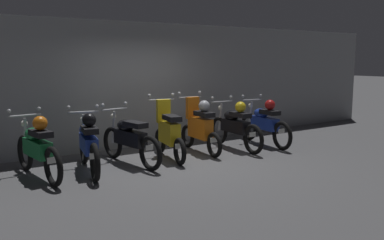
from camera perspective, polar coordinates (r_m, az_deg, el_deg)
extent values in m
plane|color=#4C4C4F|center=(8.00, -1.07, -6.11)|extent=(80.00, 80.00, 0.00)
cube|color=gray|center=(9.65, -8.02, 4.83)|extent=(16.00, 0.30, 2.83)
torus|color=black|center=(8.11, -21.97, -4.18)|extent=(0.16, 0.66, 0.65)
torus|color=black|center=(6.91, -18.55, -6.12)|extent=(0.16, 0.66, 0.65)
cube|color=#197238|center=(7.46, -20.47, -3.66)|extent=(0.31, 0.85, 0.28)
ellipsoid|color=#197238|center=(7.57, -20.96, -1.83)|extent=(0.31, 0.47, 0.22)
cube|color=black|center=(7.24, -20.10, -1.74)|extent=(0.30, 0.54, 0.10)
cylinder|color=#B7BABF|center=(7.89, -22.01, 0.58)|extent=(0.56, 0.10, 0.04)
sphere|color=#B7BABF|center=(7.80, -23.86, 1.13)|extent=(0.07, 0.07, 0.07)
sphere|color=#B7BABF|center=(7.96, -20.28, 1.46)|extent=(0.07, 0.07, 0.07)
cylinder|color=#B7BABF|center=(8.00, -21.98, -2.01)|extent=(0.07, 0.16, 0.65)
sphere|color=silver|center=(7.96, -22.07, -0.45)|extent=(0.12, 0.12, 0.12)
cube|color=white|center=(6.91, -18.67, -5.27)|extent=(0.16, 0.03, 0.10)
sphere|color=orange|center=(7.22, -20.17, -0.41)|extent=(0.24, 0.24, 0.24)
torus|color=black|center=(8.27, -14.65, -3.60)|extent=(0.22, 0.65, 0.65)
torus|color=black|center=(7.01, -13.21, -5.69)|extent=(0.22, 0.65, 0.65)
cube|color=#1E389E|center=(7.60, -14.04, -3.17)|extent=(0.38, 0.86, 0.28)
ellipsoid|color=#1E389E|center=(7.71, -14.27, -1.34)|extent=(0.34, 0.48, 0.22)
cube|color=black|center=(7.37, -13.91, -1.30)|extent=(0.34, 0.56, 0.10)
cylinder|color=#B7BABF|center=(8.05, -14.73, 1.06)|extent=(0.56, 0.15, 0.04)
sphere|color=#B7BABF|center=(8.01, -16.60, 1.67)|extent=(0.07, 0.07, 0.07)
sphere|color=#B7BABF|center=(8.08, -12.93, 1.86)|extent=(0.07, 0.07, 0.07)
cylinder|color=#B7BABF|center=(8.16, -14.69, -1.47)|extent=(0.09, 0.17, 0.65)
sphere|color=silver|center=(8.12, -14.74, 0.05)|extent=(0.12, 0.12, 0.12)
cube|color=white|center=(7.01, -13.27, -4.85)|extent=(0.16, 0.04, 0.10)
sphere|color=black|center=(7.34, -13.96, 0.01)|extent=(0.24, 0.24, 0.24)
torus|color=black|center=(8.57, -10.86, -3.06)|extent=(0.18, 0.66, 0.65)
torus|color=black|center=(7.50, -5.74, -4.58)|extent=(0.18, 0.66, 0.65)
cube|color=black|center=(7.99, -8.50, -2.44)|extent=(0.33, 0.85, 0.28)
ellipsoid|color=black|center=(8.08, -9.14, -0.75)|extent=(0.32, 0.47, 0.22)
cube|color=black|center=(7.79, -7.81, -0.61)|extent=(0.31, 0.55, 0.10)
cylinder|color=#B7BABF|center=(8.37, -10.62, 1.47)|extent=(0.56, 0.11, 0.04)
sphere|color=#B7BABF|center=(8.23, -12.19, 2.00)|extent=(0.07, 0.07, 0.07)
sphere|color=#B7BABF|center=(8.50, -9.14, 2.28)|extent=(0.07, 0.07, 0.07)
cylinder|color=#B7BABF|center=(8.47, -10.73, -0.99)|extent=(0.08, 0.17, 0.65)
sphere|color=silver|center=(8.44, -10.78, 0.49)|extent=(0.12, 0.12, 0.12)
cube|color=white|center=(7.50, -5.86, -3.80)|extent=(0.16, 0.03, 0.10)
torus|color=black|center=(8.94, -4.39, -2.85)|extent=(0.19, 0.54, 0.53)
torus|color=black|center=(7.88, -1.70, -4.36)|extent=(0.19, 0.54, 0.53)
cube|color=gold|center=(8.36, -3.15, -1.74)|extent=(0.35, 0.76, 0.44)
cube|color=gold|center=(8.62, -3.95, 1.25)|extent=(0.30, 0.17, 0.48)
cube|color=black|center=(8.16, -2.78, 0.29)|extent=(0.33, 0.56, 0.10)
cylinder|color=#B7BABF|center=(8.72, -4.26, 2.79)|extent=(0.56, 0.14, 0.04)
sphere|color=#B7BABF|center=(8.63, -5.91, 3.37)|extent=(0.07, 0.07, 0.07)
sphere|color=#B7BABF|center=(8.80, -2.67, 3.51)|extent=(0.07, 0.07, 0.07)
cylinder|color=#B7BABF|center=(8.82, -4.33, -0.22)|extent=(0.08, 0.16, 0.85)
sphere|color=silver|center=(8.78, -4.35, 1.84)|extent=(0.12, 0.12, 0.12)
cube|color=white|center=(7.88, -1.77, -3.61)|extent=(0.16, 0.04, 0.10)
torus|color=black|center=(9.46, -0.59, -2.20)|extent=(0.14, 0.54, 0.53)
torus|color=black|center=(8.48, 3.09, -3.45)|extent=(0.14, 0.54, 0.53)
cube|color=orange|center=(8.91, 1.15, -1.09)|extent=(0.28, 0.75, 0.44)
cube|color=orange|center=(9.16, 0.08, 1.69)|extent=(0.29, 0.14, 0.48)
cube|color=black|center=(8.73, 1.68, 0.83)|extent=(0.28, 0.54, 0.10)
cylinder|color=#B7BABF|center=(9.25, -0.33, 3.13)|extent=(0.56, 0.08, 0.04)
sphere|color=#B7BABF|center=(9.12, -1.77, 3.68)|extent=(0.07, 0.07, 0.07)
sphere|color=#B7BABF|center=(9.37, 1.07, 3.81)|extent=(0.07, 0.07, 0.07)
cylinder|color=#B7BABF|center=(9.35, -0.47, 0.29)|extent=(0.07, 0.15, 0.85)
sphere|color=silver|center=(9.31, -0.47, 2.24)|extent=(0.12, 0.12, 0.12)
cube|color=white|center=(8.48, 3.01, -2.76)|extent=(0.16, 0.03, 0.10)
sphere|color=#9EA0A8|center=(8.71, 1.69, 1.94)|extent=(0.24, 0.24, 0.24)
torus|color=black|center=(9.87, 3.74, -1.42)|extent=(0.13, 0.65, 0.65)
torus|color=black|center=(8.83, 8.43, -2.65)|extent=(0.13, 0.65, 0.65)
cube|color=black|center=(9.31, 5.97, -0.85)|extent=(0.27, 0.84, 0.28)
ellipsoid|color=black|center=(9.40, 5.43, 0.60)|extent=(0.29, 0.46, 0.22)
cube|color=black|center=(9.12, 6.67, 0.73)|extent=(0.27, 0.53, 0.10)
cylinder|color=#B7BABF|center=(9.69, 4.12, 2.52)|extent=(0.56, 0.07, 0.04)
sphere|color=#B7BABF|center=(9.53, 2.83, 3.04)|extent=(0.07, 0.07, 0.07)
sphere|color=#B7BABF|center=(9.83, 5.38, 3.17)|extent=(0.07, 0.07, 0.07)
cylinder|color=#B7BABF|center=(9.77, 3.93, 0.39)|extent=(0.07, 0.16, 0.65)
sphere|color=silver|center=(9.75, 3.94, 1.67)|extent=(0.12, 0.12, 0.12)
cube|color=white|center=(8.84, 8.34, -1.99)|extent=(0.16, 0.02, 0.10)
sphere|color=gold|center=(9.10, 6.69, 1.79)|extent=(0.24, 0.24, 0.24)
torus|color=black|center=(10.39, 7.82, -0.98)|extent=(0.17, 0.66, 0.65)
torus|color=black|center=(9.36, 12.29, -2.13)|extent=(0.17, 0.66, 0.65)
cube|color=#1E389E|center=(9.84, 9.97, -0.44)|extent=(0.32, 0.85, 0.28)
ellipsoid|color=#1E389E|center=(9.93, 9.46, 0.94)|extent=(0.31, 0.47, 0.22)
cube|color=black|center=(9.65, 10.65, 1.06)|extent=(0.30, 0.55, 0.10)
cylinder|color=#B7BABF|center=(10.21, 8.22, 2.76)|extent=(0.56, 0.11, 0.04)
sphere|color=#B7BABF|center=(10.06, 7.01, 3.27)|extent=(0.07, 0.07, 0.07)
sphere|color=#B7BABF|center=(10.35, 9.42, 3.36)|extent=(0.07, 0.07, 0.07)
cylinder|color=#B7BABF|center=(10.30, 8.01, 0.74)|extent=(0.08, 0.17, 0.65)
sphere|color=silver|center=(10.27, 8.04, 1.95)|extent=(0.12, 0.12, 0.12)
cube|color=white|center=(9.36, 12.21, -1.50)|extent=(0.16, 0.03, 0.10)
sphere|color=red|center=(9.63, 10.67, 2.06)|extent=(0.24, 0.24, 0.24)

